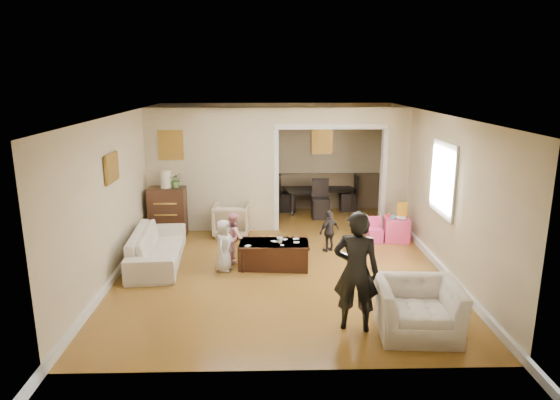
{
  "coord_description": "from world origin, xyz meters",
  "views": [
    {
      "loc": [
        -0.22,
        -8.41,
        3.22
      ],
      "look_at": [
        0.0,
        0.2,
        1.05
      ],
      "focal_mm": 31.61,
      "sensor_mm": 36.0,
      "label": 1
    }
  ],
  "objects_px": {
    "coffee_table": "(274,254)",
    "coffee_cup": "(280,240)",
    "cyan_cup": "(393,217)",
    "child_toddler": "(329,231)",
    "armchair_back": "(232,220)",
    "dining_table": "(318,199)",
    "sofa": "(157,247)",
    "play_table": "(396,229)",
    "table_lamp": "(166,179)",
    "dresser": "(168,212)",
    "adult_person": "(356,271)",
    "armchair_front": "(418,309)",
    "child_kneel_b": "(234,237)",
    "child_kneel_a": "(224,245)"
  },
  "relations": [
    {
      "from": "coffee_table",
      "to": "child_kneel_a",
      "type": "distance_m",
      "value": 0.89
    },
    {
      "from": "sofa",
      "to": "adult_person",
      "type": "height_order",
      "value": "adult_person"
    },
    {
      "from": "armchair_back",
      "to": "table_lamp",
      "type": "height_order",
      "value": "table_lamp"
    },
    {
      "from": "armchair_front",
      "to": "child_kneel_b",
      "type": "relative_size",
      "value": 1.16
    },
    {
      "from": "adult_person",
      "to": "coffee_cup",
      "type": "bearing_deg",
      "value": -53.45
    },
    {
      "from": "armchair_front",
      "to": "dining_table",
      "type": "relative_size",
      "value": 0.63
    },
    {
      "from": "table_lamp",
      "to": "dining_table",
      "type": "distance_m",
      "value": 3.91
    },
    {
      "from": "sofa",
      "to": "child_kneel_a",
      "type": "bearing_deg",
      "value": -110.93
    },
    {
      "from": "armchair_back",
      "to": "child_kneel_a",
      "type": "height_order",
      "value": "child_kneel_a"
    },
    {
      "from": "play_table",
      "to": "child_kneel_a",
      "type": "height_order",
      "value": "child_kneel_a"
    },
    {
      "from": "table_lamp",
      "to": "cyan_cup",
      "type": "height_order",
      "value": "table_lamp"
    },
    {
      "from": "coffee_table",
      "to": "child_kneel_b",
      "type": "xyz_separation_m",
      "value": [
        -0.7,
        0.3,
        0.22
      ]
    },
    {
      "from": "armchair_back",
      "to": "child_kneel_a",
      "type": "relative_size",
      "value": 0.82
    },
    {
      "from": "child_kneel_b",
      "to": "armchair_front",
      "type": "bearing_deg",
      "value": -151.25
    },
    {
      "from": "child_toddler",
      "to": "child_kneel_b",
      "type": "bearing_deg",
      "value": -20.38
    },
    {
      "from": "dresser",
      "to": "child_toddler",
      "type": "relative_size",
      "value": 1.29
    },
    {
      "from": "armchair_front",
      "to": "child_kneel_b",
      "type": "bearing_deg",
      "value": 137.39
    },
    {
      "from": "coffee_table",
      "to": "adult_person",
      "type": "xyz_separation_m",
      "value": [
        1.02,
        -2.19,
        0.58
      ]
    },
    {
      "from": "armchair_back",
      "to": "child_toddler",
      "type": "xyz_separation_m",
      "value": [
        1.9,
        -1.02,
        0.06
      ]
    },
    {
      "from": "cyan_cup",
      "to": "adult_person",
      "type": "bearing_deg",
      "value": -111.28
    },
    {
      "from": "armchair_back",
      "to": "cyan_cup",
      "type": "distance_m",
      "value": 3.27
    },
    {
      "from": "cyan_cup",
      "to": "child_kneel_b",
      "type": "bearing_deg",
      "value": -162.05
    },
    {
      "from": "table_lamp",
      "to": "coffee_cup",
      "type": "xyz_separation_m",
      "value": [
        2.26,
        -1.8,
        -0.71
      ]
    },
    {
      "from": "armchair_back",
      "to": "dining_table",
      "type": "relative_size",
      "value": 0.44
    },
    {
      "from": "coffee_cup",
      "to": "child_kneel_a",
      "type": "relative_size",
      "value": 0.12
    },
    {
      "from": "sofa",
      "to": "play_table",
      "type": "height_order",
      "value": "sofa"
    },
    {
      "from": "coffee_table",
      "to": "coffee_cup",
      "type": "height_order",
      "value": "coffee_cup"
    },
    {
      "from": "armchair_back",
      "to": "adult_person",
      "type": "relative_size",
      "value": 0.46
    },
    {
      "from": "play_table",
      "to": "dining_table",
      "type": "distance_m",
      "value": 2.68
    },
    {
      "from": "armchair_front",
      "to": "cyan_cup",
      "type": "bearing_deg",
      "value": 84.83
    },
    {
      "from": "coffee_cup",
      "to": "adult_person",
      "type": "xyz_separation_m",
      "value": [
        0.92,
        -2.14,
        0.31
      ]
    },
    {
      "from": "child_kneel_a",
      "to": "dresser",
      "type": "bearing_deg",
      "value": 49.73
    },
    {
      "from": "armchair_back",
      "to": "child_toddler",
      "type": "distance_m",
      "value": 2.16
    },
    {
      "from": "adult_person",
      "to": "coffee_table",
      "type": "bearing_deg",
      "value": -51.74
    },
    {
      "from": "cyan_cup",
      "to": "child_toddler",
      "type": "xyz_separation_m",
      "value": [
        -1.33,
        -0.55,
        -0.11
      ]
    },
    {
      "from": "coffee_table",
      "to": "coffee_cup",
      "type": "xyz_separation_m",
      "value": [
        0.1,
        -0.05,
        0.27
      ]
    },
    {
      "from": "table_lamp",
      "to": "dining_table",
      "type": "relative_size",
      "value": 0.22
    },
    {
      "from": "coffee_table",
      "to": "dining_table",
      "type": "xyz_separation_m",
      "value": [
        1.13,
        3.66,
        0.07
      ]
    },
    {
      "from": "cyan_cup",
      "to": "coffee_table",
      "type": "bearing_deg",
      "value": -151.39
    },
    {
      "from": "dresser",
      "to": "table_lamp",
      "type": "xyz_separation_m",
      "value": [
        0.0,
        0.0,
        0.69
      ]
    },
    {
      "from": "armchair_back",
      "to": "sofa",
      "type": "bearing_deg",
      "value": 55.33
    },
    {
      "from": "table_lamp",
      "to": "coffee_table",
      "type": "xyz_separation_m",
      "value": [
        2.16,
        -1.75,
        -0.98
      ]
    },
    {
      "from": "armchair_back",
      "to": "coffee_table",
      "type": "xyz_separation_m",
      "value": [
        0.85,
        -1.77,
        -0.11
      ]
    },
    {
      "from": "cyan_cup",
      "to": "sofa",
      "type": "bearing_deg",
      "value": -166.25
    },
    {
      "from": "armchair_back",
      "to": "dresser",
      "type": "height_order",
      "value": "dresser"
    },
    {
      "from": "coffee_cup",
      "to": "adult_person",
      "type": "bearing_deg",
      "value": -66.76
    },
    {
      "from": "armchair_back",
      "to": "table_lamp",
      "type": "xyz_separation_m",
      "value": [
        -1.31,
        -0.02,
        0.87
      ]
    },
    {
      "from": "coffee_cup",
      "to": "child_toddler",
      "type": "bearing_deg",
      "value": 40.1
    },
    {
      "from": "cyan_cup",
      "to": "adult_person",
      "type": "height_order",
      "value": "adult_person"
    },
    {
      "from": "dresser",
      "to": "adult_person",
      "type": "xyz_separation_m",
      "value": [
        3.18,
        -3.94,
        0.29
      ]
    }
  ]
}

